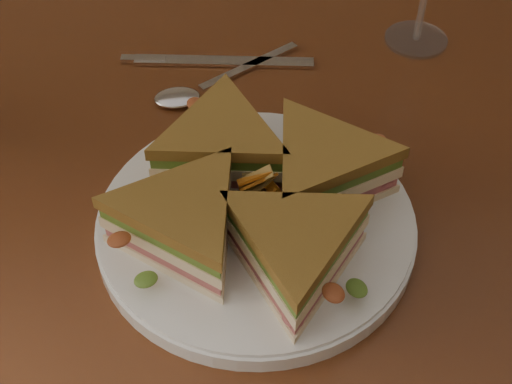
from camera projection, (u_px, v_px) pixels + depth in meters
table at (215, 233)px, 0.76m from camera, size 1.20×0.80×0.75m
plate at (256, 225)px, 0.62m from camera, size 0.28×0.28×0.02m
sandwich_wedges at (256, 196)px, 0.60m from camera, size 0.30×0.30×0.06m
crisps_mound at (256, 199)px, 0.60m from camera, size 0.09×0.09×0.05m
spoon at (195, 90)px, 0.76m from camera, size 0.17×0.10×0.01m
knife at (211, 62)px, 0.79m from camera, size 0.21×0.05×0.00m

